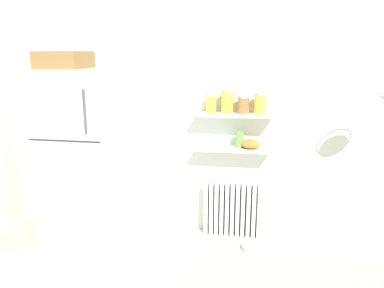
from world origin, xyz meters
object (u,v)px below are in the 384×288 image
object	(u,v)px
radiator	(232,210)
shelf_bowl	(251,144)
pet_food_bowl	(252,248)
storage_jar_3	(260,104)
vase	(239,140)
refrigerator	(81,152)
storage_jar_0	(211,103)
storage_jar_2	(243,105)
storage_jar_1	(227,102)

from	to	relation	value
radiator	shelf_bowl	world-z (taller)	shelf_bowl
pet_food_bowl	storage_jar_3	bearing A→B (deg)	86.42
radiator	vase	world-z (taller)	vase
refrigerator	shelf_bowl	bearing A→B (deg)	7.12
storage_jar_0	refrigerator	bearing A→B (deg)	-170.73
shelf_bowl	pet_food_bowl	xyz separation A→B (m)	(0.05, -0.27, -0.98)
refrigerator	storage_jar_3	distance (m)	1.85
storage_jar_2	pet_food_bowl	bearing A→B (deg)	-62.55
refrigerator	shelf_bowl	size ratio (longest dim) A/B	9.82
refrigerator	storage_jar_3	xyz separation A→B (m)	(1.76, 0.21, 0.50)
refrigerator	radiator	size ratio (longest dim) A/B	3.21
vase	shelf_bowl	size ratio (longest dim) A/B	0.84
storage_jar_2	storage_jar_0	bearing A→B (deg)	180.00
storage_jar_0	storage_jar_3	distance (m)	0.47
radiator	storage_jar_1	distance (m)	1.14
pet_food_bowl	storage_jar_1	bearing A→B (deg)	137.77
vase	storage_jar_0	bearing A→B (deg)	180.00
radiator	storage_jar_0	size ratio (longest dim) A/B	3.19
storage_jar_1	pet_food_bowl	size ratio (longest dim) A/B	1.17
vase	storage_jar_2	bearing A→B (deg)	0.00
radiator	storage_jar_3	size ratio (longest dim) A/B	2.95
refrigerator	storage_jar_1	xyz separation A→B (m)	(1.45, 0.21, 0.51)
pet_food_bowl	refrigerator	bearing A→B (deg)	178.12
refrigerator	radiator	world-z (taller)	refrigerator
storage_jar_1	refrigerator	bearing A→B (deg)	-171.71
pet_food_bowl	shelf_bowl	bearing A→B (deg)	101.49
storage_jar_3	shelf_bowl	xyz separation A→B (m)	(-0.07, 0.00, -0.40)
storage_jar_2	pet_food_bowl	world-z (taller)	storage_jar_2
storage_jar_0	storage_jar_3	world-z (taller)	storage_jar_3
pet_food_bowl	storage_jar_2	bearing A→B (deg)	117.45
storage_jar_0	vase	world-z (taller)	storage_jar_0
storage_jar_2	shelf_bowl	size ratio (longest dim) A/B	0.88
radiator	vase	bearing A→B (deg)	-30.96
radiator	refrigerator	bearing A→B (deg)	-171.03
storage_jar_1	storage_jar_0	bearing A→B (deg)	180.00
storage_jar_0	storage_jar_1	size ratio (longest dim) A/B	0.82
refrigerator	storage_jar_1	world-z (taller)	refrigerator
refrigerator	storage_jar_1	distance (m)	1.55
storage_jar_1	storage_jar_3	world-z (taller)	storage_jar_1
storage_jar_0	storage_jar_2	bearing A→B (deg)	0.00
storage_jar_2	pet_food_bowl	xyz separation A→B (m)	(0.14, -0.27, -1.36)
storage_jar_3	vase	distance (m)	0.41
storage_jar_0	storage_jar_3	size ratio (longest dim) A/B	0.93
refrigerator	shelf_bowl	xyz separation A→B (m)	(1.69, 0.21, 0.10)
storage_jar_0	pet_food_bowl	distance (m)	1.47
storage_jar_2	shelf_bowl	world-z (taller)	storage_jar_2
vase	pet_food_bowl	size ratio (longest dim) A/B	0.83
storage_jar_3	shelf_bowl	distance (m)	0.41
storage_jar_2	storage_jar_3	size ratio (longest dim) A/B	0.85
storage_jar_2	vase	distance (m)	0.35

